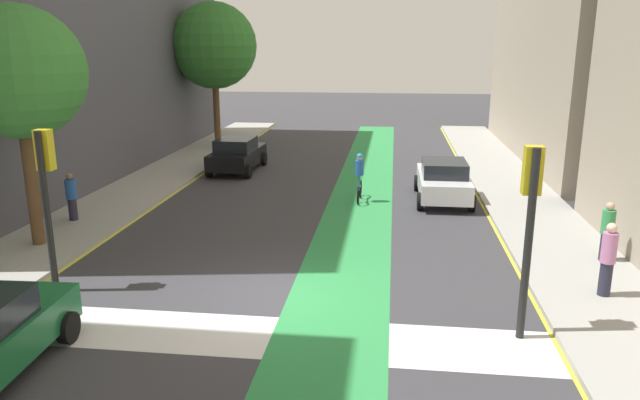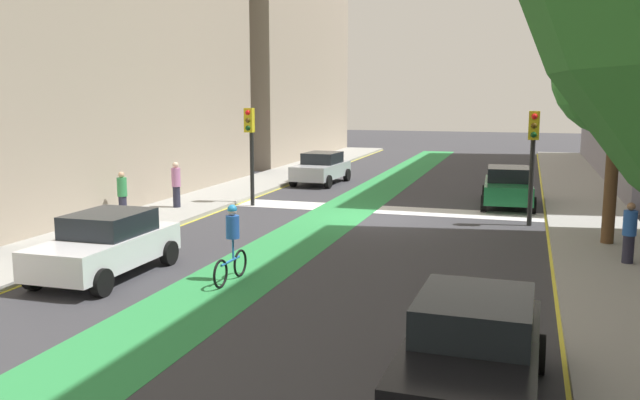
{
  "view_description": "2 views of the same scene",
  "coord_description": "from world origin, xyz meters",
  "px_view_note": "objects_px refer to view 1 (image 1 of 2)",
  "views": [
    {
      "loc": [
        2.6,
        -12.83,
        5.81
      ],
      "look_at": [
        0.57,
        3.65,
        1.43
      ],
      "focal_mm": 33.43,
      "sensor_mm": 36.0,
      "label": 1
    },
    {
      "loc": [
        -5.2,
        23.17,
        4.41
      ],
      "look_at": [
        0.28,
        5.56,
        1.51
      ],
      "focal_mm": 37.42,
      "sensor_mm": 36.0,
      "label": 2
    }
  ],
  "objects_px": {
    "cyclist_in_lane": "(359,176)",
    "traffic_signal_near_right": "(530,206)",
    "car_black_left_far": "(237,154)",
    "pedestrian_sidewalk_right_a": "(608,259)",
    "pedestrian_sidewalk_right_b": "(607,231)",
    "car_white_right_far": "(443,180)",
    "pedestrian_sidewalk_left_a": "(71,197)",
    "street_tree_far": "(214,46)",
    "street_tree_near": "(18,73)",
    "traffic_signal_near_left": "(46,179)"
  },
  "relations": [
    {
      "from": "traffic_signal_near_left",
      "to": "street_tree_near",
      "type": "bearing_deg",
      "value": 128.54
    },
    {
      "from": "car_white_right_far",
      "to": "pedestrian_sidewalk_left_a",
      "type": "xyz_separation_m",
      "value": [
        -12.34,
        -4.58,
        0.14
      ]
    },
    {
      "from": "traffic_signal_near_right",
      "to": "street_tree_far",
      "type": "relative_size",
      "value": 0.5
    },
    {
      "from": "pedestrian_sidewalk_left_a",
      "to": "street_tree_near",
      "type": "bearing_deg",
      "value": -84.21
    },
    {
      "from": "car_black_left_far",
      "to": "street_tree_far",
      "type": "xyz_separation_m",
      "value": [
        -2.72,
        6.06,
        4.86
      ]
    },
    {
      "from": "car_black_left_far",
      "to": "cyclist_in_lane",
      "type": "height_order",
      "value": "cyclist_in_lane"
    },
    {
      "from": "pedestrian_sidewalk_left_a",
      "to": "street_tree_far",
      "type": "distance_m",
      "value": 15.74
    },
    {
      "from": "cyclist_in_lane",
      "to": "street_tree_far",
      "type": "bearing_deg",
      "value": 128.61
    },
    {
      "from": "traffic_signal_near_right",
      "to": "cyclist_in_lane",
      "type": "relative_size",
      "value": 2.11
    },
    {
      "from": "street_tree_far",
      "to": "cyclist_in_lane",
      "type": "bearing_deg",
      "value": -51.39
    },
    {
      "from": "pedestrian_sidewalk_right_a",
      "to": "street_tree_near",
      "type": "distance_m",
      "value": 15.75
    },
    {
      "from": "pedestrian_sidewalk_right_b",
      "to": "street_tree_near",
      "type": "distance_m",
      "value": 16.42
    },
    {
      "from": "car_black_left_far",
      "to": "pedestrian_sidewalk_right_a",
      "type": "xyz_separation_m",
      "value": [
        12.16,
        -13.18,
        0.24
      ]
    },
    {
      "from": "car_white_right_far",
      "to": "traffic_signal_near_right",
      "type": "bearing_deg",
      "value": -86.01
    },
    {
      "from": "car_white_right_far",
      "to": "pedestrian_sidewalk_right_a",
      "type": "xyz_separation_m",
      "value": [
        3.02,
        -8.81,
        0.24
      ]
    },
    {
      "from": "pedestrian_sidewalk_right_a",
      "to": "pedestrian_sidewalk_right_b",
      "type": "relative_size",
      "value": 1.08
    },
    {
      "from": "car_white_right_far",
      "to": "street_tree_near",
      "type": "bearing_deg",
      "value": -150.08
    },
    {
      "from": "car_black_left_far",
      "to": "pedestrian_sidewalk_right_b",
      "type": "relative_size",
      "value": 2.63
    },
    {
      "from": "traffic_signal_near_right",
      "to": "street_tree_near",
      "type": "bearing_deg",
      "value": 163.58
    },
    {
      "from": "cyclist_in_lane",
      "to": "car_black_left_far",
      "type": "bearing_deg",
      "value": 141.04
    },
    {
      "from": "car_white_right_far",
      "to": "pedestrian_sidewalk_right_b",
      "type": "height_order",
      "value": "pedestrian_sidewalk_right_b"
    },
    {
      "from": "traffic_signal_near_right",
      "to": "car_white_right_far",
      "type": "distance_m",
      "value": 10.95
    },
    {
      "from": "traffic_signal_near_left",
      "to": "street_tree_near",
      "type": "xyz_separation_m",
      "value": [
        -2.17,
        2.72,
        2.29
      ]
    },
    {
      "from": "cyclist_in_lane",
      "to": "traffic_signal_near_right",
      "type": "bearing_deg",
      "value": -69.25
    },
    {
      "from": "car_white_right_far",
      "to": "pedestrian_sidewalk_right_a",
      "type": "height_order",
      "value": "pedestrian_sidewalk_right_a"
    },
    {
      "from": "traffic_signal_near_left",
      "to": "car_black_left_far",
      "type": "height_order",
      "value": "traffic_signal_near_left"
    },
    {
      "from": "traffic_signal_near_left",
      "to": "pedestrian_sidewalk_right_b",
      "type": "xyz_separation_m",
      "value": [
        13.73,
        3.29,
        -1.77
      ]
    },
    {
      "from": "cyclist_in_lane",
      "to": "street_tree_far",
      "type": "height_order",
      "value": "street_tree_far"
    },
    {
      "from": "car_black_left_far",
      "to": "pedestrian_sidewalk_right_a",
      "type": "relative_size",
      "value": 2.43
    },
    {
      "from": "car_white_right_far",
      "to": "street_tree_far",
      "type": "relative_size",
      "value": 0.53
    },
    {
      "from": "car_white_right_far",
      "to": "cyclist_in_lane",
      "type": "bearing_deg",
      "value": -171.4
    },
    {
      "from": "traffic_signal_near_right",
      "to": "pedestrian_sidewalk_right_b",
      "type": "height_order",
      "value": "traffic_signal_near_right"
    },
    {
      "from": "traffic_signal_near_left",
      "to": "pedestrian_sidewalk_right_a",
      "type": "relative_size",
      "value": 2.23
    },
    {
      "from": "cyclist_in_lane",
      "to": "car_white_right_far",
      "type": "bearing_deg",
      "value": 8.6
    },
    {
      "from": "pedestrian_sidewalk_right_b",
      "to": "street_tree_near",
      "type": "height_order",
      "value": "street_tree_near"
    },
    {
      "from": "pedestrian_sidewalk_right_a",
      "to": "pedestrian_sidewalk_right_b",
      "type": "height_order",
      "value": "pedestrian_sidewalk_right_a"
    },
    {
      "from": "pedestrian_sidewalk_right_b",
      "to": "street_tree_far",
      "type": "distance_m",
      "value": 23.46
    },
    {
      "from": "traffic_signal_near_left",
      "to": "pedestrian_sidewalk_right_a",
      "type": "bearing_deg",
      "value": 3.85
    },
    {
      "from": "pedestrian_sidewalk_right_a",
      "to": "pedestrian_sidewalk_left_a",
      "type": "distance_m",
      "value": 15.94
    },
    {
      "from": "traffic_signal_near_left",
      "to": "car_black_left_far",
      "type": "relative_size",
      "value": 0.92
    },
    {
      "from": "car_black_left_far",
      "to": "pedestrian_sidewalk_left_a",
      "type": "height_order",
      "value": "pedestrian_sidewalk_left_a"
    },
    {
      "from": "traffic_signal_near_right",
      "to": "street_tree_far",
      "type": "height_order",
      "value": "street_tree_far"
    },
    {
      "from": "pedestrian_sidewalk_right_a",
      "to": "street_tree_near",
      "type": "relative_size",
      "value": 0.26
    },
    {
      "from": "car_black_left_far",
      "to": "street_tree_near",
      "type": "height_order",
      "value": "street_tree_near"
    },
    {
      "from": "car_white_right_far",
      "to": "street_tree_near",
      "type": "height_order",
      "value": "street_tree_near"
    },
    {
      "from": "traffic_signal_near_left",
      "to": "street_tree_far",
      "type": "distance_m",
      "value": 20.42
    },
    {
      "from": "pedestrian_sidewalk_left_a",
      "to": "street_tree_near",
      "type": "xyz_separation_m",
      "value": [
        0.24,
        -2.38,
        4.08
      ]
    },
    {
      "from": "pedestrian_sidewalk_right_b",
      "to": "street_tree_far",
      "type": "relative_size",
      "value": 0.2
    },
    {
      "from": "cyclist_in_lane",
      "to": "pedestrian_sidewalk_right_a",
      "type": "xyz_separation_m",
      "value": [
        6.16,
        -8.34,
        0.07
      ]
    },
    {
      "from": "traffic_signal_near_left",
      "to": "street_tree_near",
      "type": "height_order",
      "value": "street_tree_near"
    }
  ]
}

